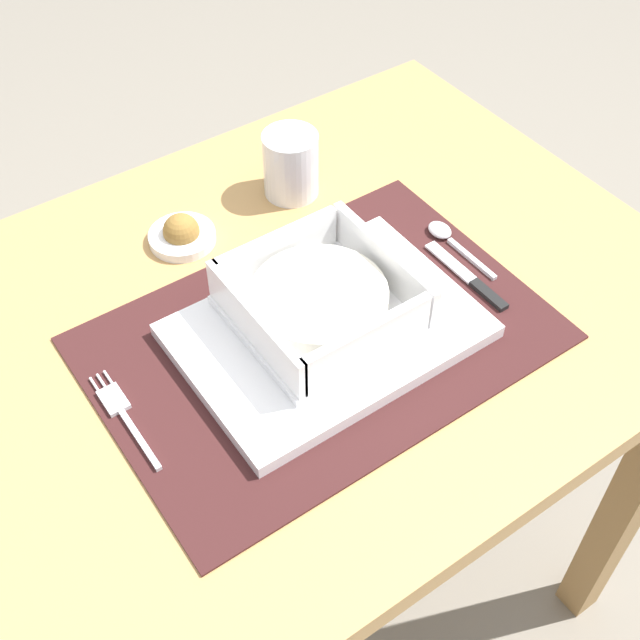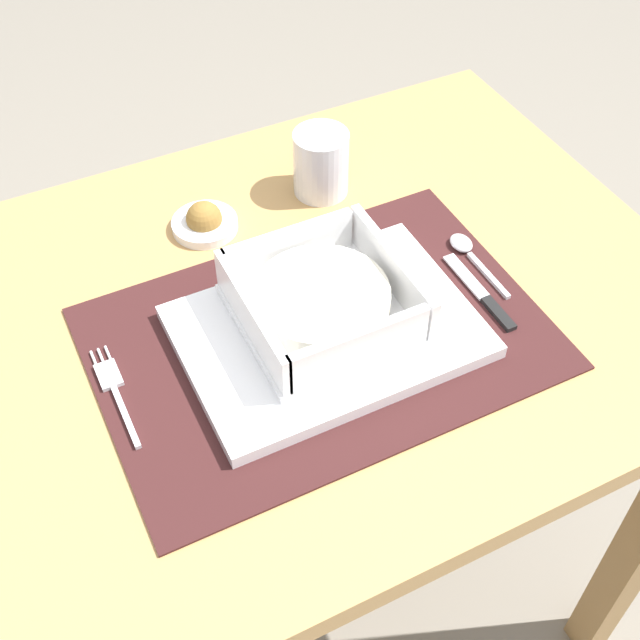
% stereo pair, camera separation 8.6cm
% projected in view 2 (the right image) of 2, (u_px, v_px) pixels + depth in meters
% --- Properties ---
extents(ground_plane, '(6.00, 6.00, 0.00)m').
position_uv_depth(ground_plane, '(310.00, 591.00, 1.46)').
color(ground_plane, gray).
extents(dining_table, '(0.87, 0.66, 0.74)m').
position_uv_depth(dining_table, '(306.00, 374.00, 1.00)').
color(dining_table, '#B2844C').
rests_on(dining_table, ground).
extents(placemat, '(0.47, 0.32, 0.00)m').
position_uv_depth(placemat, '(320.00, 338.00, 0.88)').
color(placemat, '#381919').
rests_on(placemat, dining_table).
extents(serving_plate, '(0.30, 0.22, 0.02)m').
position_uv_depth(serving_plate, '(328.00, 331.00, 0.87)').
color(serving_plate, white).
rests_on(serving_plate, placemat).
extents(porridge_bowl, '(0.17, 0.17, 0.06)m').
position_uv_depth(porridge_bowl, '(324.00, 302.00, 0.86)').
color(porridge_bowl, white).
rests_on(porridge_bowl, serving_plate).
extents(fork, '(0.02, 0.14, 0.00)m').
position_uv_depth(fork, '(114.00, 387.00, 0.83)').
color(fork, silver).
rests_on(fork, placemat).
extents(spoon, '(0.02, 0.11, 0.01)m').
position_uv_depth(spoon, '(467.00, 250.00, 0.96)').
color(spoon, silver).
rests_on(spoon, placemat).
extents(butter_knife, '(0.01, 0.13, 0.01)m').
position_uv_depth(butter_knife, '(483.00, 296.00, 0.91)').
color(butter_knife, black).
rests_on(butter_knife, placemat).
extents(drinking_glass, '(0.07, 0.07, 0.08)m').
position_uv_depth(drinking_glass, '(321.00, 166.00, 1.02)').
color(drinking_glass, white).
rests_on(drinking_glass, dining_table).
extents(condiment_saucer, '(0.08, 0.08, 0.04)m').
position_uv_depth(condiment_saucer, '(204.00, 222.00, 0.99)').
color(condiment_saucer, white).
rests_on(condiment_saucer, dining_table).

